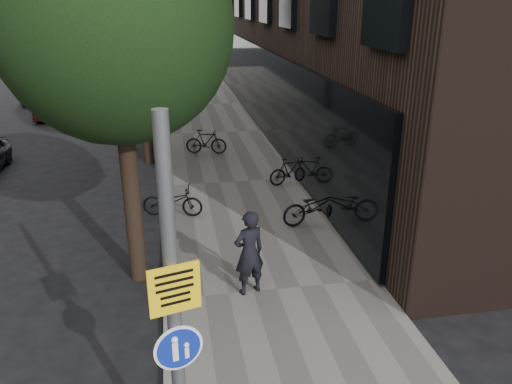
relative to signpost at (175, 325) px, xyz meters
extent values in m
cube|color=#66635E|center=(2.05, 10.87, -2.43)|extent=(4.50, 60.00, 0.12)
cube|color=slate|center=(-0.20, 10.87, -2.43)|extent=(0.15, 60.00, 0.13)
cylinder|color=black|center=(-0.80, 5.37, -0.89)|extent=(0.36, 0.36, 3.20)
sphere|color=black|center=(-0.80, 5.37, 2.81)|extent=(4.40, 4.40, 4.40)
sphere|color=black|center=(-0.40, 6.17, 1.81)|extent=(2.64, 2.64, 2.64)
cylinder|color=black|center=(-0.80, 13.87, -0.89)|extent=(0.36, 0.36, 3.20)
sphere|color=black|center=(-0.80, 13.87, 2.81)|extent=(5.00, 5.00, 5.00)
sphere|color=black|center=(-0.40, 14.67, 1.81)|extent=(3.00, 3.00, 3.00)
cylinder|color=black|center=(-0.80, 22.87, -0.89)|extent=(0.36, 0.36, 3.20)
sphere|color=black|center=(-0.80, 22.87, 2.81)|extent=(5.00, 5.00, 5.00)
sphere|color=black|center=(-0.40, 23.67, 1.81)|extent=(3.00, 3.00, 3.00)
cylinder|color=#595B5E|center=(0.00, 0.00, -0.02)|extent=(0.16, 0.16, 4.70)
cube|color=#E7B50C|center=(0.00, 0.00, 0.50)|extent=(0.53, 0.17, 0.54)
cylinder|color=#0D2495|center=(0.00, 0.00, -0.23)|extent=(0.47, 0.14, 0.48)
cylinder|color=white|center=(0.00, 0.00, -0.23)|extent=(0.53, 0.16, 0.54)
imported|color=black|center=(1.47, 4.20, -1.47)|extent=(0.76, 0.62, 1.80)
imported|color=black|center=(3.75, 7.24, -1.88)|extent=(1.97, 0.97, 0.99)
imported|color=black|center=(3.80, 10.35, -1.93)|extent=(1.53, 0.77, 0.88)
imported|color=black|center=(0.00, 8.40, -1.93)|extent=(1.76, 0.97, 0.88)
imported|color=black|center=(1.39, 14.23, -1.89)|extent=(1.65, 0.82, 0.96)
imported|color=#541819|center=(-6.03, 22.67, -1.91)|extent=(1.46, 3.63, 1.17)
imported|color=#19202D|center=(-7.45, 27.19, -1.92)|extent=(1.75, 3.98, 1.14)
camera|label=1|loc=(0.09, -4.53, 3.24)|focal=35.00mm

